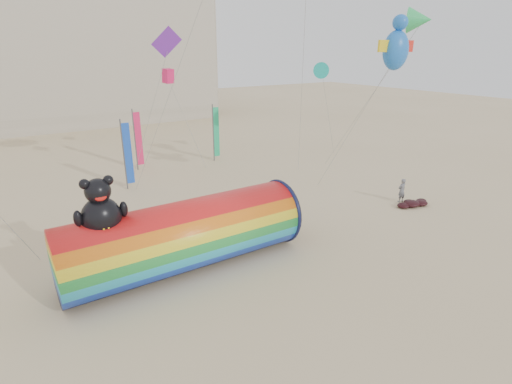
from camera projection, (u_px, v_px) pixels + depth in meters
ground at (264, 244)px, 21.40m from camera, size 160.00×160.00×0.00m
windsock_assembly at (185, 234)px, 18.58m from camera, size 11.29×3.44×5.21m
kite_handler at (402, 190)px, 26.96m from camera, size 0.63×0.44×1.65m
fabric_bundle at (413, 203)px, 26.51m from camera, size 2.62×1.35×0.41m
festival_banners at (163, 141)px, 33.08m from camera, size 9.76×4.67×5.20m
beachgoers at (509, 242)px, 19.63m from camera, size 68.56×38.65×1.81m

